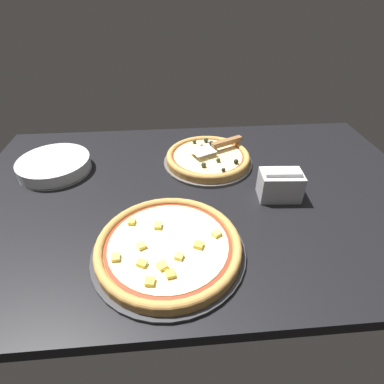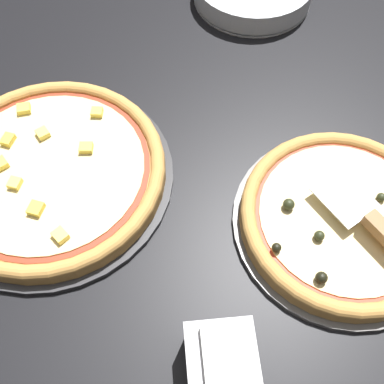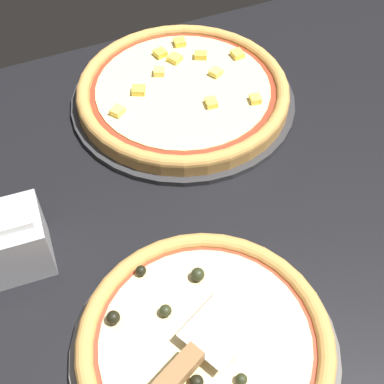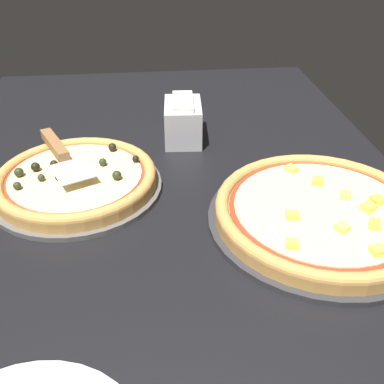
% 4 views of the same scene
% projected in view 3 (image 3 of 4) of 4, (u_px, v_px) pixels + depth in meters
% --- Properties ---
extents(ground_plane, '(1.56, 1.00, 0.04)m').
position_uv_depth(ground_plane, '(188.00, 238.00, 0.81)').
color(ground_plane, black).
extents(pizza_pan_front, '(0.34, 0.34, 0.01)m').
position_uv_depth(pizza_pan_front, '(205.00, 350.00, 0.67)').
color(pizza_pan_front, '#565451').
rests_on(pizza_pan_front, ground_plane).
extents(pizza_front, '(0.32, 0.32, 0.04)m').
position_uv_depth(pizza_front, '(205.00, 343.00, 0.65)').
color(pizza_front, '#C68E47').
rests_on(pizza_front, pizza_pan_front).
extents(pizza_pan_back, '(0.40, 0.40, 0.01)m').
position_uv_depth(pizza_pan_back, '(183.00, 100.00, 0.97)').
color(pizza_pan_back, '#2D2D30').
rests_on(pizza_pan_back, ground_plane).
extents(pizza_back, '(0.38, 0.38, 0.04)m').
position_uv_depth(pizza_back, '(183.00, 91.00, 0.95)').
color(pizza_back, '#C68E47').
rests_on(pizza_back, pizza_pan_back).
extents(serving_spatula, '(0.22, 0.13, 0.02)m').
position_uv_depth(serving_spatula, '(171.00, 381.00, 0.59)').
color(serving_spatula, silver).
rests_on(serving_spatula, pizza_front).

